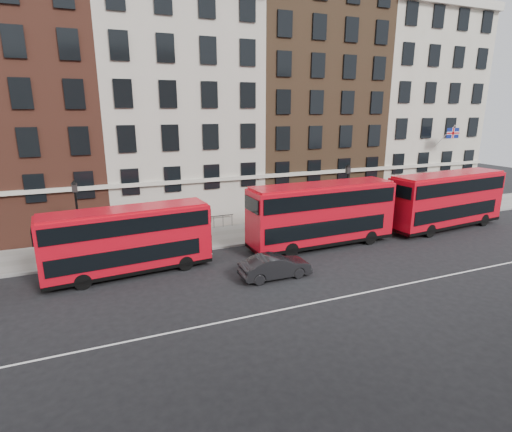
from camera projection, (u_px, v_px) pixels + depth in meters
name	position (u px, v px, depth m)	size (l,w,h in m)	color
ground	(253.00, 296.00, 21.55)	(120.00, 120.00, 0.00)	black
pavement	(202.00, 238.00, 30.90)	(80.00, 5.00, 0.15)	gray
kerb	(212.00, 248.00, 28.67)	(80.00, 0.30, 0.16)	gray
road_centre_line	(269.00, 312.00, 19.76)	(70.00, 0.12, 0.01)	white
building_terrace	(173.00, 104.00, 34.75)	(64.00, 11.95, 22.00)	beige
bus_b	(128.00, 239.00, 23.87)	(9.98, 3.23, 4.12)	red
bus_c	(322.00, 213.00, 28.77)	(11.14, 2.98, 4.65)	red
bus_d	(446.00, 199.00, 33.22)	(11.35, 3.71, 4.68)	red
car_front	(275.00, 266.00, 23.70)	(1.50, 4.31, 1.42)	black
lamp_post_left	(78.00, 217.00, 25.45)	(0.44, 0.44, 5.33)	black
lamp_post_right	(347.00, 193.00, 32.84)	(0.44, 0.44, 5.33)	black
traffic_light	(477.00, 189.00, 37.82)	(0.25, 0.45, 3.27)	black
iron_railings	(195.00, 224.00, 32.72)	(6.60, 0.06, 1.00)	black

